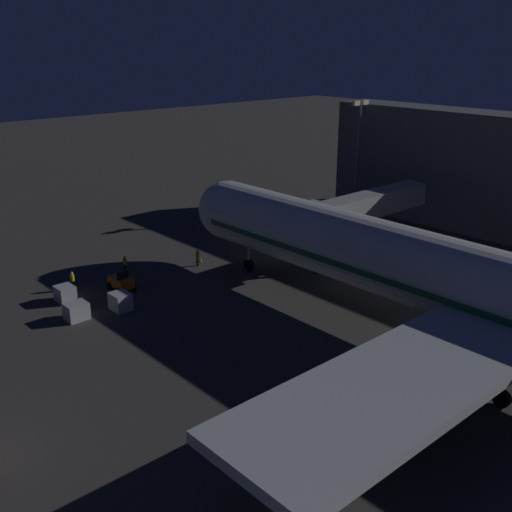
{
  "coord_description": "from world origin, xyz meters",
  "views": [
    {
      "loc": [
        39.61,
        24.1,
        23.01
      ],
      "look_at": [
        3.0,
        -16.85,
        3.5
      ],
      "focal_mm": 43.07,
      "sensor_mm": 36.0,
      "label": 1
    }
  ],
  "objects_px": {
    "traffic_cone_nose_port": "(231,251)",
    "baggage_container_mid_row": "(76,311)",
    "apron_floodlight_mast": "(358,148)",
    "traffic_cone_nose_starboard": "(200,259)",
    "jet_bridge": "(356,209)",
    "baggage_tug_spare": "(121,282)",
    "baggage_container_near_belt": "(65,294)",
    "ground_crew_by_belt_loader": "(198,257)",
    "ground_crew_near_nose_gear": "(72,280)",
    "baggage_container_far_row": "(120,301)",
    "ground_crew_marshaller_fwd": "(125,263)"
  },
  "relations": [
    {
      "from": "traffic_cone_nose_port",
      "to": "baggage_container_mid_row",
      "type": "bearing_deg",
      "value": 12.08
    },
    {
      "from": "apron_floodlight_mast",
      "to": "traffic_cone_nose_starboard",
      "type": "distance_m",
      "value": 29.1
    },
    {
      "from": "jet_bridge",
      "to": "baggage_tug_spare",
      "type": "xyz_separation_m",
      "value": [
        23.23,
        -9.54,
        -5.1
      ]
    },
    {
      "from": "baggage_container_mid_row",
      "to": "baggage_tug_spare",
      "type": "bearing_deg",
      "value": -152.49
    },
    {
      "from": "baggage_container_near_belt",
      "to": "baggage_container_mid_row",
      "type": "height_order",
      "value": "baggage_container_mid_row"
    },
    {
      "from": "apron_floodlight_mast",
      "to": "ground_crew_by_belt_loader",
      "type": "relative_size",
      "value": 8.64
    },
    {
      "from": "baggage_container_near_belt",
      "to": "ground_crew_near_nose_gear",
      "type": "bearing_deg",
      "value": -130.36
    },
    {
      "from": "baggage_container_far_row",
      "to": "jet_bridge",
      "type": "bearing_deg",
      "value": 167.84
    },
    {
      "from": "ground_crew_marshaller_fwd",
      "to": "traffic_cone_nose_port",
      "type": "relative_size",
      "value": 3.47
    },
    {
      "from": "baggage_tug_spare",
      "to": "apron_floodlight_mast",
      "type": "bearing_deg",
      "value": -176.1
    },
    {
      "from": "ground_crew_near_nose_gear",
      "to": "ground_crew_marshaller_fwd",
      "type": "distance_m",
      "value": 6.14
    },
    {
      "from": "apron_floodlight_mast",
      "to": "traffic_cone_nose_port",
      "type": "distance_m",
      "value": 24.95
    },
    {
      "from": "baggage_container_mid_row",
      "to": "ground_crew_near_nose_gear",
      "type": "xyz_separation_m",
      "value": [
        -2.78,
        -6.39,
        0.28
      ]
    },
    {
      "from": "baggage_container_mid_row",
      "to": "traffic_cone_nose_starboard",
      "type": "xyz_separation_m",
      "value": [
        -16.76,
        -4.53,
        -0.48
      ]
    },
    {
      "from": "jet_bridge",
      "to": "baggage_tug_spare",
      "type": "height_order",
      "value": "jet_bridge"
    },
    {
      "from": "jet_bridge",
      "to": "traffic_cone_nose_starboard",
      "type": "distance_m",
      "value": 17.62
    },
    {
      "from": "baggage_tug_spare",
      "to": "baggage_container_near_belt",
      "type": "distance_m",
      "value": 5.35
    },
    {
      "from": "ground_crew_near_nose_gear",
      "to": "ground_crew_by_belt_loader",
      "type": "bearing_deg",
      "value": 168.29
    },
    {
      "from": "traffic_cone_nose_starboard",
      "to": "baggage_container_far_row",
      "type": "bearing_deg",
      "value": 22.29
    },
    {
      "from": "baggage_container_mid_row",
      "to": "ground_crew_near_nose_gear",
      "type": "height_order",
      "value": "ground_crew_near_nose_gear"
    },
    {
      "from": "ground_crew_by_belt_loader",
      "to": "apron_floodlight_mast",
      "type": "bearing_deg",
      "value": -175.67
    },
    {
      "from": "jet_bridge",
      "to": "ground_crew_near_nose_gear",
      "type": "relative_size",
      "value": 10.31
    },
    {
      "from": "baggage_container_near_belt",
      "to": "ground_crew_near_nose_gear",
      "type": "height_order",
      "value": "ground_crew_near_nose_gear"
    },
    {
      "from": "jet_bridge",
      "to": "ground_crew_near_nose_gear",
      "type": "distance_m",
      "value": 29.97
    },
    {
      "from": "jet_bridge",
      "to": "baggage_container_far_row",
      "type": "relative_size",
      "value": 10.41
    },
    {
      "from": "baggage_container_far_row",
      "to": "traffic_cone_nose_starboard",
      "type": "bearing_deg",
      "value": -157.71
    },
    {
      "from": "traffic_cone_nose_port",
      "to": "traffic_cone_nose_starboard",
      "type": "xyz_separation_m",
      "value": [
        4.4,
        0.0,
        0.0
      ]
    },
    {
      "from": "baggage_container_mid_row",
      "to": "traffic_cone_nose_starboard",
      "type": "bearing_deg",
      "value": -164.88
    },
    {
      "from": "baggage_container_far_row",
      "to": "ground_crew_near_nose_gear",
      "type": "height_order",
      "value": "ground_crew_near_nose_gear"
    },
    {
      "from": "baggage_container_far_row",
      "to": "ground_crew_marshaller_fwd",
      "type": "distance_m",
      "value": 9.22
    },
    {
      "from": "baggage_container_far_row",
      "to": "ground_crew_marshaller_fwd",
      "type": "bearing_deg",
      "value": -123.01
    },
    {
      "from": "jet_bridge",
      "to": "ground_crew_by_belt_loader",
      "type": "height_order",
      "value": "jet_bridge"
    },
    {
      "from": "baggage_container_near_belt",
      "to": "traffic_cone_nose_starboard",
      "type": "height_order",
      "value": "baggage_container_near_belt"
    },
    {
      "from": "baggage_container_near_belt",
      "to": "apron_floodlight_mast",
      "type": "bearing_deg",
      "value": -177.97
    },
    {
      "from": "baggage_tug_spare",
      "to": "baggage_container_mid_row",
      "type": "distance_m",
      "value": 7.07
    },
    {
      "from": "baggage_container_mid_row",
      "to": "jet_bridge",
      "type": "bearing_deg",
      "value": 167.99
    },
    {
      "from": "ground_crew_near_nose_gear",
      "to": "ground_crew_by_belt_loader",
      "type": "xyz_separation_m",
      "value": [
        -13.0,
        2.7,
        -0.05
      ]
    },
    {
      "from": "jet_bridge",
      "to": "ground_crew_marshaller_fwd",
      "type": "xyz_separation_m",
      "value": [
        20.61,
        -13.25,
        -4.83
      ]
    },
    {
      "from": "jet_bridge",
      "to": "traffic_cone_nose_starboard",
      "type": "relative_size",
      "value": 35.09
    },
    {
      "from": "baggage_tug_spare",
      "to": "ground_crew_by_belt_loader",
      "type": "bearing_deg",
      "value": -177.39
    },
    {
      "from": "ground_crew_by_belt_loader",
      "to": "traffic_cone_nose_starboard",
      "type": "relative_size",
      "value": 3.24
    },
    {
      "from": "baggage_tug_spare",
      "to": "ground_crew_marshaller_fwd",
      "type": "bearing_deg",
      "value": -125.32
    },
    {
      "from": "baggage_tug_spare",
      "to": "ground_crew_by_belt_loader",
      "type": "height_order",
      "value": "baggage_tug_spare"
    },
    {
      "from": "apron_floodlight_mast",
      "to": "baggage_container_mid_row",
      "type": "bearing_deg",
      "value": 7.52
    },
    {
      "from": "baggage_tug_spare",
      "to": "baggage_container_far_row",
      "type": "distance_m",
      "value": 4.68
    },
    {
      "from": "baggage_tug_spare",
      "to": "traffic_cone_nose_starboard",
      "type": "bearing_deg",
      "value": -173.13
    },
    {
      "from": "ground_crew_near_nose_gear",
      "to": "traffic_cone_nose_starboard",
      "type": "distance_m",
      "value": 14.13
    },
    {
      "from": "apron_floodlight_mast",
      "to": "ground_crew_by_belt_loader",
      "type": "height_order",
      "value": "apron_floodlight_mast"
    },
    {
      "from": "jet_bridge",
      "to": "apron_floodlight_mast",
      "type": "xyz_separation_m",
      "value": [
        -14.96,
        -12.15,
        3.2
      ]
    },
    {
      "from": "traffic_cone_nose_port",
      "to": "baggage_container_far_row",
      "type": "bearing_deg",
      "value": 17.0
    }
  ]
}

